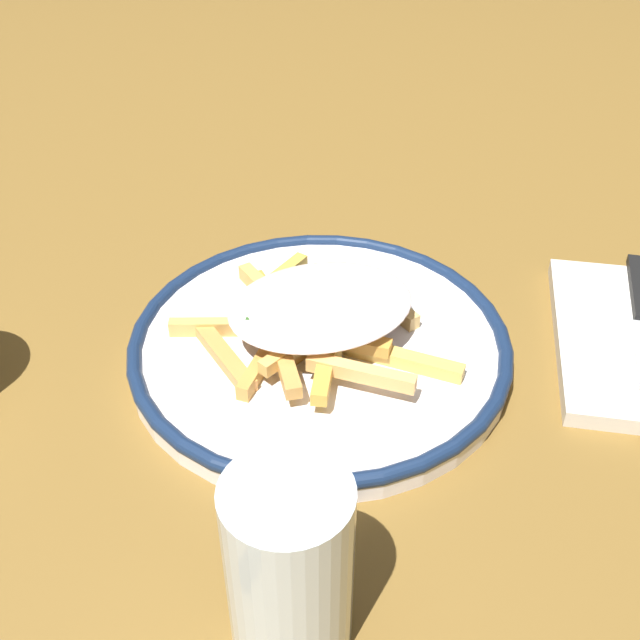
# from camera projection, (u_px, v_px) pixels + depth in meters

# --- Properties ---
(ground_plane) EXTENTS (2.60, 2.60, 0.00)m
(ground_plane) POSITION_uv_depth(u_px,v_px,m) (320.00, 356.00, 0.62)
(ground_plane) COLOR brown
(plate) EXTENTS (0.30, 0.30, 0.02)m
(plate) POSITION_uv_depth(u_px,v_px,m) (320.00, 345.00, 0.61)
(plate) COLOR white
(plate) RESTS_ON ground_plane
(fries_heap) EXTENTS (0.23, 0.17, 0.04)m
(fries_heap) POSITION_uv_depth(u_px,v_px,m) (316.00, 317.00, 0.60)
(fries_heap) COLOR gold
(fries_heap) RESTS_ON plate
(water_glass) EXTENTS (0.07, 0.07, 0.12)m
(water_glass) POSITION_uv_depth(u_px,v_px,m) (289.00, 567.00, 0.40)
(water_glass) COLOR silver
(water_glass) RESTS_ON ground_plane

